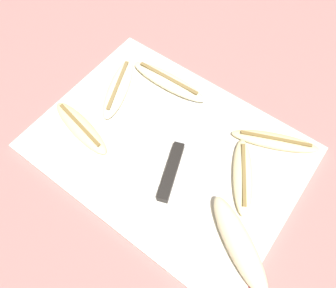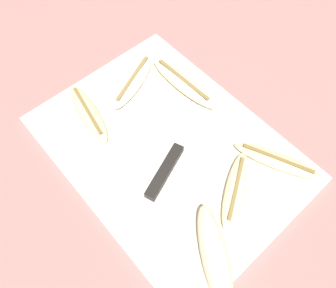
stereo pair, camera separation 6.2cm
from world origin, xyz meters
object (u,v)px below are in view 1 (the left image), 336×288
at_px(banana_soft_right, 243,176).
at_px(banana_cream_curved, 169,81).
at_px(knife, 174,161).
at_px(banana_mellow_near, 275,141).
at_px(banana_pale_long, 239,244).
at_px(banana_bright_far, 118,88).
at_px(banana_ripe_center, 81,127).

bearing_deg(banana_soft_right, banana_cream_curved, 158.17).
height_order(knife, banana_mellow_near, same).
bearing_deg(banana_pale_long, banana_bright_far, 160.75).
height_order(knife, banana_cream_curved, banana_cream_curved).
xyz_separation_m(knife, banana_mellow_near, (0.13, 0.15, 0.00)).
distance_m(banana_ripe_center, banana_mellow_near, 0.38).
xyz_separation_m(banana_pale_long, banana_mellow_near, (-0.04, 0.21, -0.01)).
bearing_deg(banana_soft_right, banana_mellow_near, 83.30).
relative_size(banana_bright_far, banana_ripe_center, 1.01).
relative_size(banana_bright_far, banana_cream_curved, 0.91).
xyz_separation_m(banana_pale_long, banana_bright_far, (-0.37, 0.13, -0.01)).
distance_m(knife, banana_pale_long, 0.18).
bearing_deg(banana_pale_long, knife, 160.56).
relative_size(banana_bright_far, banana_soft_right, 1.11).
bearing_deg(knife, banana_cream_curved, 109.43).
distance_m(banana_cream_curved, banana_mellow_near, 0.25).
relative_size(banana_soft_right, banana_ripe_center, 0.91).
distance_m(knife, banana_mellow_near, 0.20).
bearing_deg(banana_mellow_near, banana_ripe_center, -147.78).
height_order(banana_bright_far, banana_cream_curved, same).
bearing_deg(banana_bright_far, banana_soft_right, -3.39).
distance_m(knife, banana_soft_right, 0.13).
distance_m(banana_pale_long, banana_soft_right, 0.12).
distance_m(banana_pale_long, banana_bright_far, 0.39).
bearing_deg(knife, banana_pale_long, -39.98).
bearing_deg(banana_mellow_near, knife, -130.66).
relative_size(banana_pale_long, banana_soft_right, 1.12).
distance_m(banana_soft_right, banana_cream_curved, 0.26).
height_order(knife, banana_pale_long, banana_pale_long).
relative_size(banana_soft_right, banana_cream_curved, 0.81).
distance_m(banana_bright_far, banana_soft_right, 0.31).
relative_size(knife, banana_mellow_near, 1.44).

